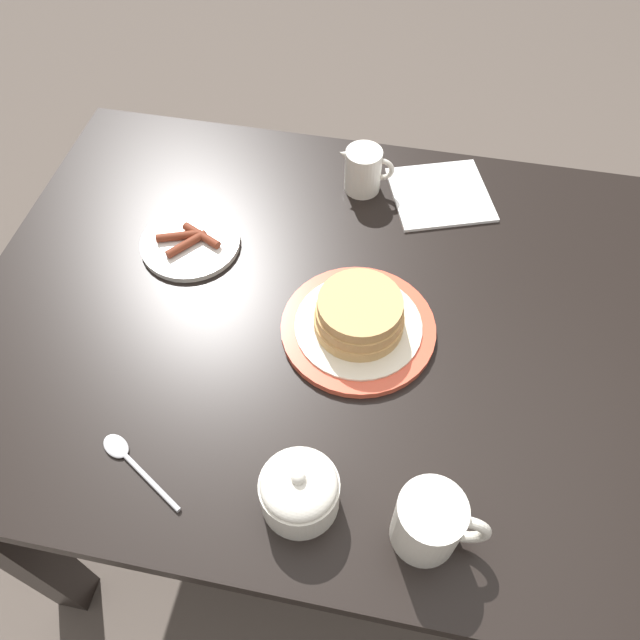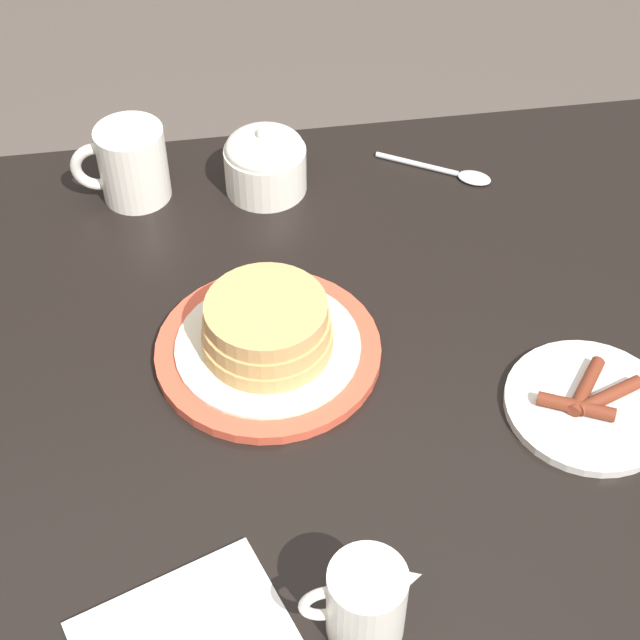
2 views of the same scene
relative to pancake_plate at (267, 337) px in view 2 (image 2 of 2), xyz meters
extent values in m
cube|color=black|center=(-0.03, 0.03, -0.04)|extent=(1.16, 0.83, 0.03)
cube|color=black|center=(-0.55, -0.33, -0.40)|extent=(0.07, 0.07, 0.69)
cylinder|color=#DB5138|center=(0.00, 0.00, -0.02)|extent=(0.23, 0.23, 0.01)
cylinder|color=beige|center=(0.00, 0.00, -0.01)|extent=(0.19, 0.19, 0.00)
cylinder|color=tan|center=(0.00, 0.00, 0.00)|extent=(0.13, 0.13, 0.02)
cylinder|color=tan|center=(0.00, 0.00, 0.02)|extent=(0.13, 0.13, 0.02)
cylinder|color=tan|center=(0.00, 0.00, 0.04)|extent=(0.12, 0.12, 0.02)
cylinder|color=silver|center=(-0.30, 0.12, -0.02)|extent=(0.17, 0.17, 0.01)
cylinder|color=maroon|center=(-0.32, 0.12, -0.01)|extent=(0.08, 0.04, 0.01)
cylinder|color=maroon|center=(-0.29, 0.13, -0.01)|extent=(0.07, 0.05, 0.01)
cylinder|color=maroon|center=(-0.30, 0.10, -0.01)|extent=(0.06, 0.07, 0.01)
cylinder|color=silver|center=(0.13, -0.29, 0.02)|extent=(0.08, 0.08, 0.09)
torus|color=silver|center=(0.17, -0.29, 0.02)|extent=(0.07, 0.01, 0.07)
cylinder|color=brown|center=(0.13, -0.29, 0.06)|extent=(0.07, 0.07, 0.00)
cylinder|color=silver|center=(-0.04, 0.31, 0.01)|extent=(0.06, 0.06, 0.08)
cone|color=silver|center=(-0.07, 0.31, 0.04)|extent=(0.04, 0.03, 0.04)
torus|color=silver|center=(-0.01, 0.31, 0.02)|extent=(0.05, 0.01, 0.05)
cylinder|color=silver|center=(-0.03, -0.28, 0.00)|extent=(0.10, 0.10, 0.06)
ellipsoid|color=silver|center=(-0.03, -0.28, 0.03)|extent=(0.09, 0.09, 0.03)
sphere|color=silver|center=(-0.03, -0.28, 0.05)|extent=(0.02, 0.02, 0.02)
cylinder|color=silver|center=(-0.22, -0.29, -0.02)|extent=(0.10, 0.06, 0.01)
ellipsoid|color=silver|center=(-0.29, -0.25, -0.02)|extent=(0.05, 0.05, 0.01)
camera|label=1|loc=(0.05, -0.54, 0.75)|focal=35.00mm
camera|label=2|loc=(0.05, 0.68, 0.73)|focal=55.00mm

